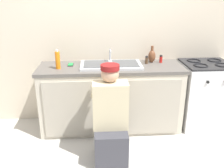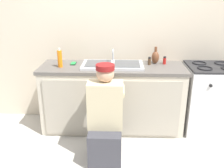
{
  "view_description": "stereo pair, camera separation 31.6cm",
  "coord_description": "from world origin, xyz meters",
  "px_view_note": "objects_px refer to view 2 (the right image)",
  "views": [
    {
      "loc": [
        -0.2,
        -2.86,
        1.81
      ],
      "look_at": [
        0.0,
        0.1,
        0.71
      ],
      "focal_mm": 40.0,
      "sensor_mm": 36.0,
      "label": 1
    },
    {
      "loc": [
        0.11,
        -2.86,
        1.81
      ],
      "look_at": [
        0.0,
        0.1,
        0.71
      ],
      "focal_mm": 40.0,
      "sensor_mm": 36.0,
      "label": 2
    }
  ],
  "objects_px": {
    "soap_bottle_orange": "(60,59)",
    "spice_bottle_red": "(165,60)",
    "stove_range": "(209,98)",
    "vase_decorative": "(155,57)",
    "sink_double_basin": "(113,65)",
    "plumber_person": "(105,122)",
    "spice_bottle_pepper": "(149,61)",
    "cell_phone": "(73,63)"
  },
  "relations": [
    {
      "from": "soap_bottle_orange",
      "to": "spice_bottle_red",
      "type": "relative_size",
      "value": 2.38
    },
    {
      "from": "cell_phone",
      "to": "spice_bottle_red",
      "type": "height_order",
      "value": "spice_bottle_red"
    },
    {
      "from": "sink_double_basin",
      "to": "plumber_person",
      "type": "bearing_deg",
      "value": -94.18
    },
    {
      "from": "stove_range",
      "to": "spice_bottle_pepper",
      "type": "distance_m",
      "value": 0.96
    },
    {
      "from": "cell_phone",
      "to": "spice_bottle_red",
      "type": "relative_size",
      "value": 1.33
    },
    {
      "from": "cell_phone",
      "to": "spice_bottle_red",
      "type": "xyz_separation_m",
      "value": [
        1.23,
        0.04,
        0.04
      ]
    },
    {
      "from": "soap_bottle_orange",
      "to": "vase_decorative",
      "type": "relative_size",
      "value": 1.09
    },
    {
      "from": "stove_range",
      "to": "plumber_person",
      "type": "distance_m",
      "value": 1.55
    },
    {
      "from": "plumber_person",
      "to": "vase_decorative",
      "type": "bearing_deg",
      "value": 54.56
    },
    {
      "from": "sink_double_basin",
      "to": "stove_range",
      "type": "relative_size",
      "value": 0.87
    },
    {
      "from": "stove_range",
      "to": "spice_bottle_pepper",
      "type": "xyz_separation_m",
      "value": [
        -0.82,
        0.09,
        0.49
      ]
    },
    {
      "from": "spice_bottle_pepper",
      "to": "soap_bottle_orange",
      "type": "bearing_deg",
      "value": -172.18
    },
    {
      "from": "spice_bottle_red",
      "to": "vase_decorative",
      "type": "relative_size",
      "value": 0.46
    },
    {
      "from": "stove_range",
      "to": "cell_phone",
      "type": "distance_m",
      "value": 1.9
    },
    {
      "from": "plumber_person",
      "to": "cell_phone",
      "type": "bearing_deg",
      "value": 120.6
    },
    {
      "from": "plumber_person",
      "to": "spice_bottle_red",
      "type": "bearing_deg",
      "value": 48.71
    },
    {
      "from": "vase_decorative",
      "to": "soap_bottle_orange",
      "type": "bearing_deg",
      "value": -169.84
    },
    {
      "from": "sink_double_basin",
      "to": "spice_bottle_pepper",
      "type": "distance_m",
      "value": 0.5
    },
    {
      "from": "soap_bottle_orange",
      "to": "vase_decorative",
      "type": "bearing_deg",
      "value": 10.16
    },
    {
      "from": "spice_bottle_red",
      "to": "spice_bottle_pepper",
      "type": "relative_size",
      "value": 1.0
    },
    {
      "from": "soap_bottle_orange",
      "to": "spice_bottle_red",
      "type": "distance_m",
      "value": 1.39
    },
    {
      "from": "stove_range",
      "to": "vase_decorative",
      "type": "height_order",
      "value": "vase_decorative"
    },
    {
      "from": "sink_double_basin",
      "to": "spice_bottle_red",
      "type": "distance_m",
      "value": 0.71
    },
    {
      "from": "plumber_person",
      "to": "spice_bottle_pepper",
      "type": "distance_m",
      "value": 1.1
    },
    {
      "from": "cell_phone",
      "to": "vase_decorative",
      "type": "distance_m",
      "value": 1.12
    },
    {
      "from": "sink_double_basin",
      "to": "plumber_person",
      "type": "relative_size",
      "value": 0.72
    },
    {
      "from": "cell_phone",
      "to": "spice_bottle_pepper",
      "type": "xyz_separation_m",
      "value": [
        1.03,
        0.0,
        0.04
      ]
    },
    {
      "from": "spice_bottle_red",
      "to": "plumber_person",
      "type": "bearing_deg",
      "value": -131.29
    },
    {
      "from": "cell_phone",
      "to": "sink_double_basin",
      "type": "bearing_deg",
      "value": -8.68
    },
    {
      "from": "stove_range",
      "to": "cell_phone",
      "type": "xyz_separation_m",
      "value": [
        -1.85,
        0.08,
        0.44
      ]
    },
    {
      "from": "sink_double_basin",
      "to": "plumber_person",
      "type": "xyz_separation_m",
      "value": [
        -0.05,
        -0.73,
        -0.45
      ]
    },
    {
      "from": "stove_range",
      "to": "vase_decorative",
      "type": "bearing_deg",
      "value": 168.39
    },
    {
      "from": "cell_phone",
      "to": "soap_bottle_orange",
      "type": "bearing_deg",
      "value": -131.83
    },
    {
      "from": "vase_decorative",
      "to": "sink_double_basin",
      "type": "bearing_deg",
      "value": -165.47
    },
    {
      "from": "stove_range",
      "to": "spice_bottle_pepper",
      "type": "height_order",
      "value": "spice_bottle_pepper"
    },
    {
      "from": "sink_double_basin",
      "to": "stove_range",
      "type": "height_order",
      "value": "sink_double_basin"
    },
    {
      "from": "sink_double_basin",
      "to": "cell_phone",
      "type": "bearing_deg",
      "value": 171.32
    },
    {
      "from": "sink_double_basin",
      "to": "spice_bottle_pepper",
      "type": "height_order",
      "value": "sink_double_basin"
    },
    {
      "from": "sink_double_basin",
      "to": "cell_phone",
      "type": "relative_size",
      "value": 5.71
    },
    {
      "from": "stove_range",
      "to": "spice_bottle_pepper",
      "type": "relative_size",
      "value": 8.78
    },
    {
      "from": "sink_double_basin",
      "to": "spice_bottle_red",
      "type": "relative_size",
      "value": 7.62
    },
    {
      "from": "sink_double_basin",
      "to": "stove_range",
      "type": "bearing_deg",
      "value": -0.09
    }
  ]
}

